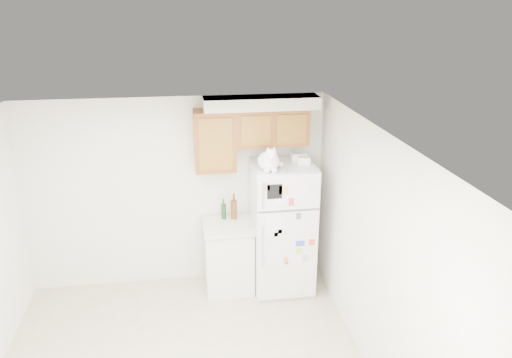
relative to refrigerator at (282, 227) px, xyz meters
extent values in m
cube|color=silver|center=(-1.32, 0.39, 0.40)|extent=(3.80, 0.04, 2.50)
cube|color=silver|center=(0.58, -1.61, 0.40)|extent=(0.04, 4.00, 2.50)
cube|color=white|center=(-1.32, -1.61, 1.65)|extent=(3.80, 4.00, 0.04)
cube|color=brown|center=(-0.12, 0.22, 1.27)|extent=(0.90, 0.33, 0.45)
cube|color=brown|center=(-0.82, 0.22, 1.12)|extent=(0.50, 0.33, 0.75)
cube|color=silver|center=(-0.24, 0.23, 1.57)|extent=(1.40, 0.37, 0.15)
cube|color=silver|center=(0.00, 0.01, 0.00)|extent=(0.76, 0.72, 1.70)
cube|color=silver|center=(0.00, -0.36, 0.62)|extent=(0.74, 0.03, 0.44)
cube|color=silver|center=(0.00, -0.36, -0.22)|extent=(0.74, 0.03, 1.19)
cube|color=#59595B|center=(0.00, -0.36, 0.40)|extent=(0.74, 0.03, 0.02)
cylinder|color=silver|center=(-0.32, -0.39, 0.62)|extent=(0.02, 0.02, 0.32)
cylinder|color=silver|center=(-0.32, -0.39, -0.05)|extent=(0.02, 0.02, 0.55)
cube|color=black|center=(-0.18, -0.38, 0.65)|extent=(0.18, 0.00, 0.18)
cube|color=white|center=(-0.16, -0.38, 0.20)|extent=(0.22, 0.00, 0.28)
cube|color=#D0344E|center=(0.02, -0.38, 0.51)|extent=(0.06, 0.00, 0.09)
cube|color=#C5C746|center=(-0.16, -0.38, 0.10)|extent=(0.05, 0.00, 0.05)
cube|color=white|center=(-0.11, -0.38, 0.52)|extent=(0.10, 0.00, 0.08)
cube|color=#8CB0C6|center=(0.22, -0.38, -0.26)|extent=(0.08, 0.00, 0.08)
cube|color=#334BB5|center=(0.15, -0.38, -0.05)|extent=(0.11, 0.00, 0.07)
cube|color=#D94236|center=(0.29, -0.38, -0.04)|extent=(0.07, 0.00, 0.08)
cube|color=#4E4E53|center=(0.11, -0.38, 0.32)|extent=(0.06, 0.00, 0.08)
cube|color=silver|center=(0.01, -0.38, -0.32)|extent=(0.07, 0.00, 0.05)
cube|color=#E0B74F|center=(-0.08, -0.38, 0.66)|extent=(0.10, 0.00, 0.10)
cube|color=#D46F42|center=(-0.03, -0.38, -0.27)|extent=(0.05, 0.00, 0.09)
cube|color=#B1CB47|center=(0.14, -0.38, -0.14)|extent=(0.08, 0.00, 0.07)
cube|color=#545359|center=(-0.11, -0.38, 0.13)|extent=(0.05, 0.00, 0.05)
cube|color=#BC86AB|center=(-0.27, -0.38, 0.72)|extent=(0.08, 0.00, 0.10)
cube|color=white|center=(-0.69, 0.07, -0.41)|extent=(0.60, 0.60, 0.88)
cube|color=silver|center=(-0.69, 0.05, 0.05)|extent=(0.64, 0.64, 0.04)
ellipsoid|color=white|center=(-0.22, -0.16, 0.95)|extent=(0.26, 0.35, 0.22)
ellipsoid|color=white|center=(-0.22, -0.26, 1.00)|extent=(0.19, 0.15, 0.21)
sphere|color=white|center=(-0.22, -0.31, 1.08)|extent=(0.13, 0.13, 0.13)
cone|color=white|center=(-0.25, -0.31, 1.15)|extent=(0.04, 0.04, 0.05)
cone|color=white|center=(-0.18, -0.31, 1.15)|extent=(0.04, 0.04, 0.05)
cone|color=#D88C8C|center=(-0.25, -0.32, 1.14)|extent=(0.02, 0.02, 0.03)
cone|color=#D88C8C|center=(-0.18, -0.32, 1.14)|extent=(0.02, 0.02, 0.03)
sphere|color=white|center=(-0.22, -0.37, 1.06)|extent=(0.06, 0.06, 0.06)
sphere|color=white|center=(-0.26, -0.30, 0.88)|extent=(0.07, 0.07, 0.07)
sphere|color=white|center=(-0.17, -0.30, 0.88)|extent=(0.07, 0.07, 0.07)
cylinder|color=white|center=(-0.11, -0.04, 0.88)|extent=(0.16, 0.22, 0.07)
cube|color=white|center=(0.21, 0.12, 0.90)|extent=(0.18, 0.13, 0.10)
cube|color=white|center=(0.25, -0.02, 0.89)|extent=(0.17, 0.14, 0.09)
camera|label=1|loc=(-1.20, -5.67, 2.76)|focal=35.00mm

